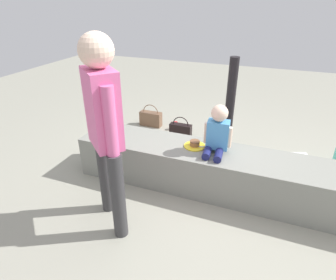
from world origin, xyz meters
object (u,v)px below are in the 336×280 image
Objects in this scene: cake_box_white at (296,162)px; child_seated at (217,132)px; handbag_brown_canvas at (151,118)px; handbag_black_leather at (181,131)px; adult_standing at (104,121)px; water_bottle_near_gift at (130,141)px; party_cup_red at (175,126)px; cake_plate at (195,145)px.

child_seated is at bearing -136.43° from cake_box_white.
handbag_black_leather is at bearing -23.00° from handbag_brown_canvas.
water_bottle_near_gift is at bearing 111.92° from adult_standing.
cake_box_white is at bearing 45.70° from adult_standing.
child_seated reaches higher than water_bottle_near_gift.
cake_box_white is (2.06, 0.31, -0.04)m from water_bottle_near_gift.
handbag_black_leather is (0.17, -0.25, 0.05)m from party_cup_red.
party_cup_red is (-0.87, 1.24, -0.60)m from child_seated.
handbag_brown_canvas reaches higher than party_cup_red.
cake_plate reaches higher than party_cup_red.
party_cup_red is (-0.15, 2.04, -0.92)m from adult_standing.
cake_plate is 1.14m from handbag_black_leather.
child_seated is 1.40× the size of handbag_brown_canvas.
child_seated is at bearing -54.62° from handbag_black_leather.
handbag_brown_canvas is (-2.11, 0.45, 0.06)m from cake_box_white.
handbag_brown_canvas reaches higher than water_bottle_near_gift.
cake_plate is 0.69× the size of handbag_black_leather.
child_seated is at bearing -6.49° from cake_plate.
handbag_black_leather is (-0.71, 0.99, -0.54)m from child_seated.
party_cup_red is (-0.65, 1.22, -0.40)m from cake_plate.
water_bottle_near_gift is 0.74m from handbag_black_leather.
adult_standing is 5.29× the size of cake_box_white.
water_bottle_near_gift is 0.66× the size of handbag_black_leather.
child_seated is at bearing -54.84° from party_cup_red.
party_cup_red is (0.36, 0.77, -0.04)m from water_bottle_near_gift.
party_cup_red is at bearing 165.11° from cake_box_white.
adult_standing is 7.23× the size of cake_plate.
water_bottle_near_gift is 1.80× the size of party_cup_red.
cake_box_white is at bearing 8.68° from water_bottle_near_gift.
water_bottle_near_gift is 0.61× the size of handbag_brown_canvas.
handbag_black_leather is at bearing 125.38° from child_seated.
cake_plate is 0.65× the size of handbag_brown_canvas.
cake_plate is 1.89× the size of party_cup_red.
handbag_brown_canvas is (-1.28, 1.24, -0.54)m from child_seated.
cake_plate reaches higher than water_bottle_near_gift.
adult_standing is at bearing -74.69° from handbag_brown_canvas.
party_cup_red is 0.41m from handbag_brown_canvas.
child_seated reaches higher than cake_box_white.
adult_standing is 1.99m from handbag_black_leather.
adult_standing is 2.28m from handbag_brown_canvas.
party_cup_red is at bearing 0.77° from handbag_brown_canvas.
cake_plate is at bearing -49.03° from handbag_brown_canvas.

